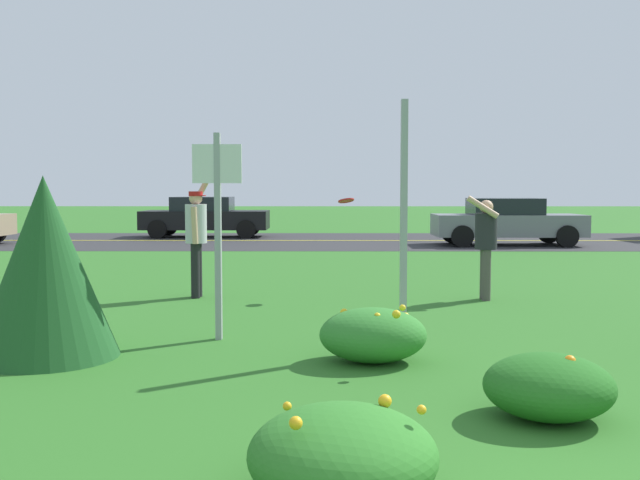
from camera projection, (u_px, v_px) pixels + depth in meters
name	position (u px, v px, depth m)	size (l,w,h in m)	color
ground_plane	(418.00, 284.00, 13.35)	(120.00, 120.00, 0.00)	#2D6B23
highway_strip	(376.00, 241.00, 24.37)	(120.00, 8.34, 0.01)	#2D2D30
highway_center_stripe	(376.00, 240.00, 24.37)	(120.00, 0.16, 0.00)	yellow
daylily_clump_mid_left	(549.00, 386.00, 5.49)	(0.98, 0.92, 0.50)	#23661E
daylily_clump_front_left	(343.00, 454.00, 4.03)	(1.07, 1.08, 0.57)	#2D7526
daylily_clump_front_right	(373.00, 335.00, 7.28)	(1.08, 0.92, 0.60)	#337F2D
sign_post_near_path	(218.00, 215.00, 8.30)	(0.56, 0.10, 2.37)	#93969B
sign_post_by_roadside	(404.00, 225.00, 7.81)	(0.07, 0.10, 2.68)	#93969B
evergreen_shrub_side	(45.00, 267.00, 7.43)	(1.46, 1.46, 1.87)	#1E5123
person_thrower_red_cap_gray_shirt	(196.00, 232.00, 11.58)	(0.41, 0.49, 1.99)	#B2B2B7
person_catcher_dark_shirt	(486.00, 240.00, 11.34)	(0.52, 0.49, 1.64)	#232328
frisbee_red	(346.00, 201.00, 11.69)	(0.27, 0.26, 0.12)	red
car_black_center_left	(205.00, 217.00, 26.24)	(4.50, 2.00, 1.45)	black
car_gray_center_right	(507.00, 221.00, 22.42)	(4.50, 2.00, 1.45)	slate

